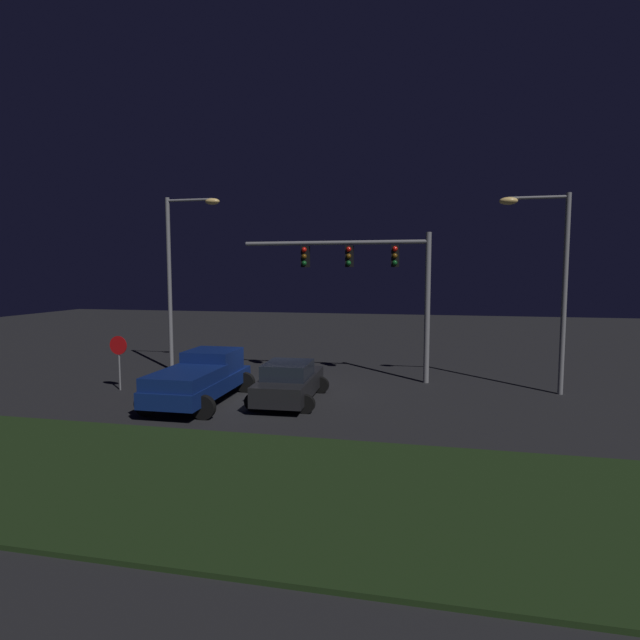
{
  "coord_description": "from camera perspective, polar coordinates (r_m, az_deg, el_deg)",
  "views": [
    {
      "loc": [
        5.72,
        -19.15,
        4.75
      ],
      "look_at": [
        1.16,
        2.0,
        2.75
      ],
      "focal_mm": 28.42,
      "sensor_mm": 36.0,
      "label": 1
    }
  ],
  "objects": [
    {
      "name": "car_sedan",
      "position": [
        18.9,
        -3.49,
        -6.99
      ],
      "size": [
        2.59,
        4.46,
        1.51
      ],
      "rotation": [
        0.0,
        0.0,
        1.61
      ],
      "color": "black",
      "rests_on": "ground_plane"
    },
    {
      "name": "grass_median",
      "position": [
        12.69,
        -16.36,
        -16.7
      ],
      "size": [
        24.25,
        6.7,
        0.1
      ],
      "primitive_type": "cube",
      "color": "black",
      "rests_on": "ground_plane"
    },
    {
      "name": "ground_plane",
      "position": [
        20.54,
        -4.39,
        -8.11
      ],
      "size": [
        80.0,
        80.0,
        0.0
      ],
      "primitive_type": "plane",
      "color": "black"
    },
    {
      "name": "traffic_signal_gantry",
      "position": [
        22.34,
        5.76,
        5.63
      ],
      "size": [
        8.32,
        0.56,
        6.5
      ],
      "color": "slate",
      "rests_on": "ground_plane"
    },
    {
      "name": "street_lamp_right",
      "position": [
        21.66,
        24.53,
        5.33
      ],
      "size": [
        2.62,
        0.44,
        7.82
      ],
      "color": "slate",
      "rests_on": "ground_plane"
    },
    {
      "name": "pickup_truck",
      "position": [
        19.3,
        -13.18,
        -6.08
      ],
      "size": [
        2.89,
        5.42,
        1.8
      ],
      "rotation": [
        0.0,
        0.0,
        1.58
      ],
      "color": "navy",
      "rests_on": "ground_plane"
    },
    {
      "name": "stop_sign",
      "position": [
        22.1,
        -21.73,
        -3.4
      ],
      "size": [
        0.76,
        0.08,
        2.23
      ],
      "color": "slate",
      "rests_on": "ground_plane"
    },
    {
      "name": "street_lamp_left",
      "position": [
        25.47,
        -15.56,
        6.24
      ],
      "size": [
        2.77,
        0.44,
        8.37
      ],
      "color": "slate",
      "rests_on": "ground_plane"
    }
  ]
}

